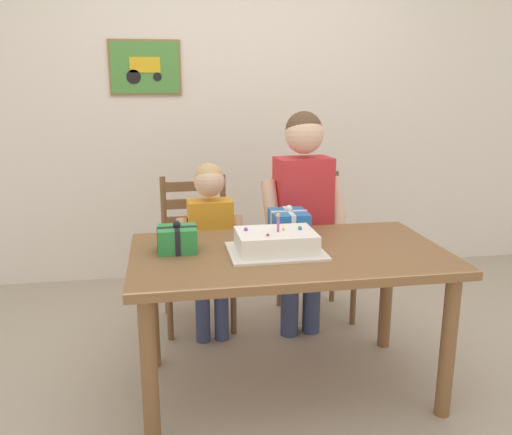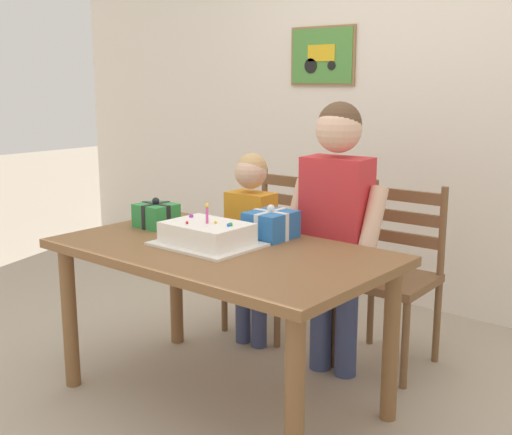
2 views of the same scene
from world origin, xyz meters
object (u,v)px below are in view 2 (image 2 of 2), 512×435
object	(u,v)px
child_younger	(251,231)
chair_left	(275,250)
gift_box_beside_cake	(156,215)
chair_right	(392,275)
birthday_cake	(207,235)
gift_box_red_large	(271,225)
child_older	(336,213)
dining_table	(221,269)

from	to	relation	value
child_younger	chair_left	bearing A→B (deg)	102.05
gift_box_beside_cake	child_younger	size ratio (longest dim) A/B	0.18
chair_left	chair_right	xyz separation A→B (m)	(0.76, -0.00, 0.00)
child_younger	birthday_cake	bearing A→B (deg)	-66.94
birthday_cake	gift_box_beside_cake	world-z (taller)	birthday_cake
gift_box_red_large	child_younger	size ratio (longest dim) A/B	0.20
chair_right	child_younger	size ratio (longest dim) A/B	0.87
child_older	chair_right	bearing A→B (deg)	61.42
dining_table	gift_box_beside_cake	xyz separation A→B (m)	(-0.52, 0.09, 0.15)
chair_right	child_younger	distance (m)	0.77
gift_box_red_large	chair_right	bearing A→B (deg)	62.25
birthday_cake	chair_right	distance (m)	1.03
dining_table	birthday_cake	bearing A→B (deg)	-167.32
gift_box_beside_cake	child_older	bearing A→B (deg)	33.46
birthday_cake	chair_left	world-z (taller)	chair_left
gift_box_beside_cake	chair_right	size ratio (longest dim) A/B	0.20
birthday_cake	gift_box_beside_cake	xyz separation A→B (m)	(-0.45, 0.11, 0.01)
gift_box_beside_cake	child_older	distance (m)	0.88
chair_right	child_older	bearing A→B (deg)	-118.58
gift_box_beside_cake	gift_box_red_large	bearing A→B (deg)	17.25
gift_box_red_large	child_older	bearing A→B (deg)	63.06
dining_table	birthday_cake	world-z (taller)	birthday_cake
dining_table	birthday_cake	size ratio (longest dim) A/B	3.36
birthday_cake	gift_box_beside_cake	distance (m)	0.46
gift_box_beside_cake	child_older	size ratio (longest dim) A/B	0.14
chair_left	child_younger	bearing A→B (deg)	-77.95
chair_left	child_younger	size ratio (longest dim) A/B	0.87
child_younger	gift_box_red_large	bearing A→B (deg)	-38.78
gift_box_beside_cake	dining_table	bearing A→B (deg)	-9.96
birthday_cake	gift_box_red_large	bearing A→B (deg)	65.63
child_older	child_younger	world-z (taller)	child_older
dining_table	chair_right	xyz separation A→B (m)	(0.38, 0.87, -0.16)
birthday_cake	child_older	bearing A→B (deg)	64.29
chair_right	child_older	xyz separation A→B (m)	(-0.16, -0.29, 0.35)
child_older	gift_box_red_large	bearing A→B (deg)	-116.94
gift_box_red_large	chair_left	bearing A→B (deg)	126.59
birthday_cake	gift_box_beside_cake	size ratio (longest dim) A/B	2.36
chair_right	child_older	distance (m)	0.48
child_younger	child_older	bearing A→B (deg)	-0.07
birthday_cake	child_younger	distance (m)	0.66
dining_table	child_younger	size ratio (longest dim) A/B	1.39
gift_box_beside_cake	chair_left	distance (m)	0.85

